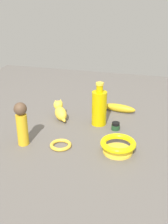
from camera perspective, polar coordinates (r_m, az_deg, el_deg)
The scene contains 8 objects.
ground at distance 1.28m, azimuth -0.00°, elevation -3.37°, with size 2.00×2.00×0.00m, color #5B5651.
bowl at distance 1.09m, azimuth 7.21°, elevation -6.96°, with size 0.14×0.14×0.05m.
bangle at distance 1.13m, azimuth -4.94°, elevation -6.95°, with size 0.09×0.09×0.01m, color gold.
bottle_tall at distance 1.29m, azimuth 3.23°, elevation 1.03°, with size 0.07×0.07×0.21m.
cat_figurine at distance 1.36m, azimuth -5.05°, elevation 0.11°, with size 0.10×0.12×0.09m.
banana at distance 1.46m, azimuth 7.46°, elevation 0.84°, with size 0.18×0.04×0.04m, color gold.
nail_polish_jar at distance 1.27m, azimuth 6.69°, elevation -2.97°, with size 0.04×0.04×0.04m.
person_figure_adult at distance 1.13m, azimuth -13.03°, elevation -2.23°, with size 0.06×0.06×0.19m.
Camera 1 is at (0.32, -1.10, 0.58)m, focal length 43.28 mm.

